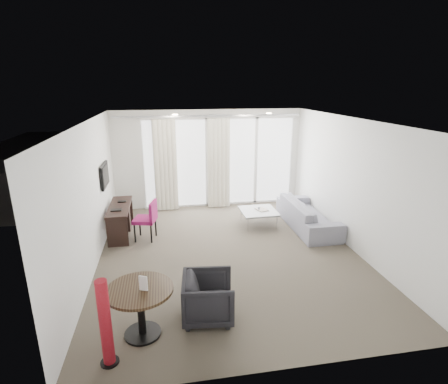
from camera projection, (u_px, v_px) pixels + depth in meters
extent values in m
cube|color=#4E463A|center=(229.00, 254.00, 6.92)|extent=(5.00, 6.00, 0.00)
cube|color=white|center=(230.00, 121.00, 6.15)|extent=(5.00, 6.00, 0.00)
cube|color=silver|center=(90.00, 198.00, 6.12)|extent=(0.00, 6.00, 2.60)
cube|color=silver|center=(353.00, 185.00, 6.95)|extent=(0.00, 6.00, 2.60)
cube|color=silver|center=(282.00, 272.00, 3.71)|extent=(5.00, 0.00, 2.60)
cylinder|color=#FFE0B2|center=(175.00, 115.00, 7.51)|extent=(0.12, 0.12, 0.02)
cylinder|color=#FFE0B2|center=(269.00, 113.00, 7.86)|extent=(0.12, 0.12, 0.02)
cylinder|color=maroon|center=(105.00, 323.00, 4.05)|extent=(0.29, 0.29, 1.12)
imported|color=black|center=(208.00, 297.00, 4.94)|extent=(0.80, 0.78, 0.66)
imported|color=gray|center=(308.00, 214.00, 8.15)|extent=(0.83, 2.13, 0.62)
cube|color=#4D4D50|center=(212.00, 191.00, 11.22)|extent=(5.60, 3.00, 0.12)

